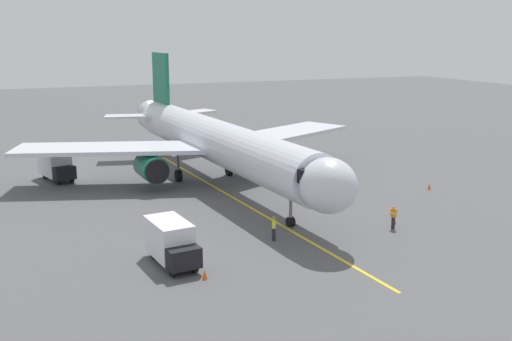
{
  "coord_description": "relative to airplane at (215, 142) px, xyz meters",
  "views": [
    {
      "loc": [
        17.22,
        52.94,
        13.48
      ],
      "look_at": [
        -0.2,
        10.58,
        3.0
      ],
      "focal_mm": 41.89,
      "sensor_mm": 36.0,
      "label": 1
    }
  ],
  "objects": [
    {
      "name": "safety_cone_nose_right",
      "position": [
        -8.31,
        16.06,
        -3.73
      ],
      "size": [
        0.32,
        0.32,
        0.55
      ],
      "primitive_type": "cone",
      "color": "#F2590F",
      "rests_on": "ground"
    },
    {
      "name": "ground_crew_marshaller",
      "position": [
        -7.55,
        17.0,
        -3.12
      ],
      "size": [
        0.37,
        0.46,
        1.71
      ],
      "color": "#23232D",
      "rests_on": "ground"
    },
    {
      "name": "safety_cone_wing_port",
      "position": [
        7.49,
        20.46,
        -3.73
      ],
      "size": [
        0.32,
        0.32,
        0.55
      ],
      "primitive_type": "cone",
      "color": "#F2590F",
      "rests_on": "ground"
    },
    {
      "name": "ground_crew_wing_walker",
      "position": [
        1.28,
        16.04,
        -3.12
      ],
      "size": [
        0.39,
        0.47,
        1.71
      ],
      "color": "#23232D",
      "rests_on": "ground"
    },
    {
      "name": "airplane",
      "position": [
        0.0,
        0.0,
        0.0
      ],
      "size": [
        34.7,
        40.35,
        11.5
      ],
      "color": "silver",
      "rests_on": "ground"
    },
    {
      "name": "box_truck_portside",
      "position": [
        13.32,
        -7.23,
        -2.62
      ],
      "size": [
        3.22,
        4.97,
        2.62
      ],
      "color": "black",
      "rests_on": "ground"
    },
    {
      "name": "safety_cone_nose_left",
      "position": [
        -17.03,
        8.94,
        -3.73
      ],
      "size": [
        0.32,
        0.32,
        0.55
      ],
      "primitive_type": "cone",
      "color": "#F2590F",
      "rests_on": "ground"
    },
    {
      "name": "apron_lead_in_line",
      "position": [
        -0.02,
        6.28,
        -4.0
      ],
      "size": [
        3.32,
        39.9,
        0.01
      ],
      "primitive_type": "cube",
      "rotation": [
        0.0,
        0.0,
        0.08
      ],
      "color": "yellow",
      "rests_on": "ground"
    },
    {
      "name": "box_truck_near_nose",
      "position": [
        8.62,
        17.57,
        -2.62
      ],
      "size": [
        2.47,
        4.79,
        2.62
      ],
      "color": "black",
      "rests_on": "ground"
    },
    {
      "name": "ground_plane",
      "position": [
        -0.44,
        -2.32,
        -4.0
      ],
      "size": [
        220.0,
        220.0,
        0.0
      ],
      "primitive_type": "plane",
      "color": "#565659"
    }
  ]
}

